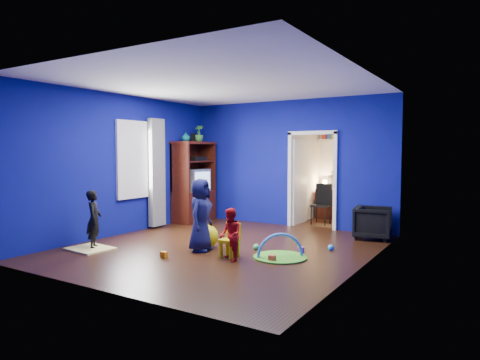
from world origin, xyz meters
The scene contains 33 objects.
floor centered at (0.00, 0.00, 0.00)m, with size 5.00×5.50×0.01m, color black.
ceiling centered at (0.00, 0.00, 2.90)m, with size 5.00×5.50×0.01m, color white.
wall_back centered at (0.00, 2.75, 1.45)m, with size 5.00×0.02×2.90m, color navy.
wall_front centered at (0.00, -2.75, 1.45)m, with size 5.00×0.02×2.90m, color navy.
wall_left centered at (-2.50, 0.00, 1.45)m, with size 0.02×5.50×2.90m, color navy.
wall_right centered at (2.50, 0.00, 1.45)m, with size 0.02×5.50×2.90m, color navy.
alcove centered at (0.60, 3.62, 1.25)m, with size 1.00×1.75×2.50m, color silver, non-canonical shape.
armchair centered at (2.10, 2.20, 0.32)m, with size 0.68×0.70×0.64m, color black.
child_black centered at (-1.90, -1.24, 0.52)m, with size 0.38×0.25×1.04m, color black.
child_navy centered at (-0.18, -0.40, 0.63)m, with size 0.62×0.40×1.26m, color black.
toddler_red centered at (0.63, -0.70, 0.42)m, with size 0.41×0.32×0.83m, color #B01228.
vase centered at (-2.20, 1.73, 2.07)m, with size 0.21×0.21×0.22m, color #0B4F5E.
potted_plant centered at (-2.20, 2.25, 2.17)m, with size 0.23×0.23×0.42m, color #337F2E.
tv_armoire centered at (-2.20, 2.03, 0.98)m, with size 0.58×1.14×1.96m, color #421A0B.
crt_tv centered at (-2.16, 2.03, 1.02)m, with size 0.46×0.70×0.54m, color silver.
yellow_blanket centered at (-1.90, -1.34, 0.01)m, with size 0.75×0.60×0.03m, color #F2E07A.
hopper_ball centered at (-0.23, -0.15, 0.21)m, with size 0.42×0.42×0.42m, color yellow.
kid_chair centered at (0.48, -0.50, 0.25)m, with size 0.28×0.28×0.50m, color yellow.
play_mat centered at (1.21, -0.11, 0.01)m, with size 0.87×0.87×0.02m, color green.
toy_arch centered at (1.21, -0.11, 0.02)m, with size 0.78×0.78×0.05m, color #3F8CD8.
window_left centered at (-2.48, 0.35, 1.55)m, with size 0.03×0.95×1.55m, color white.
curtain centered at (-2.37, 0.90, 1.25)m, with size 0.14×0.42×2.40m, color slate.
doorway centered at (0.60, 2.75, 1.05)m, with size 1.16×0.10×2.10m, color white.
study_desk centered at (0.60, 4.26, 0.38)m, with size 0.88×0.44×0.75m, color #3D140A.
desk_monitor centered at (0.60, 4.38, 0.95)m, with size 0.40×0.05×0.32m, color black.
desk_lamp centered at (0.32, 4.32, 0.93)m, with size 0.14×0.14×0.14m, color #FFD88C.
folding_chair centered at (0.60, 3.30, 0.46)m, with size 0.40×0.40×0.92m, color black.
book_shelf centered at (0.60, 4.37, 2.02)m, with size 0.88×0.24×0.04m, color white.
toy_0 centered at (1.21, -0.39, 0.05)m, with size 0.10×0.08×0.10m, color red.
toy_1 centered at (1.74, 0.81, 0.06)m, with size 0.11×0.11×0.11m, color #298DE9.
toy_2 centered at (-0.40, -1.09, 0.05)m, with size 0.10×0.08×0.10m, color orange.
toy_3 centered at (0.60, 0.17, 0.06)m, with size 0.11×0.11×0.11m, color #35BB5F.
toy_4 centered at (1.35, 0.39, 0.05)m, with size 0.10×0.08×0.10m, color #BF47BA.
Camera 1 is at (4.23, -6.27, 1.72)m, focal length 32.00 mm.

